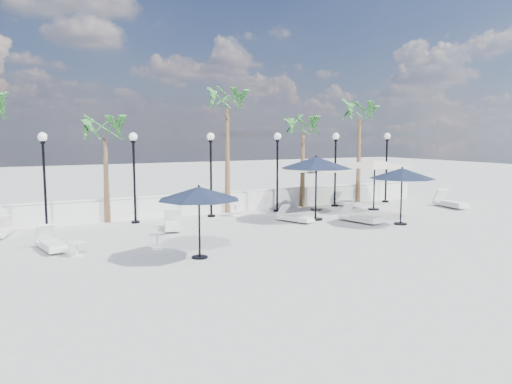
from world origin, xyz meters
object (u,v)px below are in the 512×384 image
lounger_5 (345,202)px  parasol_navy_right (402,174)px  parasol_cream_sq_b (316,164)px  lounger_6 (295,217)px  parasol_cream_sq_a (375,160)px  lounger_3 (172,224)px  parasol_navy_left (199,194)px  lounger_7 (451,203)px  lounger_4 (360,217)px  lounger_0 (51,243)px  lounger_2 (1,231)px  parasol_navy_mid (316,163)px

lounger_5 → parasol_navy_right: size_ratio=0.69×
lounger_5 → parasol_cream_sq_b: 2.94m
lounger_6 → parasol_cream_sq_a: parasol_cream_sq_a is taller
lounger_3 → parasol_cream_sq_a: size_ratio=0.35×
lounger_5 → parasol_navy_left: bearing=-155.4°
lounger_6 → lounger_7: lounger_7 is taller
lounger_4 → parasol_navy_left: bearing=-173.7°
lounger_0 → lounger_2: 3.53m
parasol_cream_sq_b → lounger_7: bearing=-21.8°
lounger_3 → lounger_5: bearing=27.1°
lounger_6 → parasol_navy_right: size_ratio=0.66×
lounger_3 → lounger_2: bearing=-179.5°
lounger_5 → parasol_navy_mid: parasol_navy_mid is taller
lounger_0 → lounger_6: lounger_0 is taller
lounger_4 → lounger_5: size_ratio=1.07×
lounger_6 → parasol_navy_left: size_ratio=0.70×
lounger_0 → parasol_cream_sq_a: 15.52m
lounger_5 → lounger_6: bearing=-157.7°
lounger_2 → parasol_navy_right: 15.80m
lounger_5 → parasol_cream_sq_a: bearing=-78.6°
parasol_navy_left → parasol_cream_sq_b: size_ratio=0.51×
parasol_navy_mid → lounger_0: bearing=-175.9°
parasol_navy_mid → lounger_6: bearing=-175.5°
lounger_4 → parasol_cream_sq_b: (0.44, 3.91, 2.06)m
parasol_navy_mid → lounger_5: bearing=35.3°
lounger_3 → lounger_7: bearing=12.6°
lounger_2 → lounger_7: bearing=7.4°
parasol_navy_mid → lounger_7: bearing=-1.7°
lounger_2 → parasol_navy_mid: bearing=3.6°
parasol_navy_left → parasol_navy_mid: parasol_navy_mid is taller
lounger_4 → parasol_navy_left: size_ratio=0.78×
lounger_4 → parasol_navy_mid: bearing=118.7°
lounger_4 → lounger_7: size_ratio=0.91×
lounger_4 → lounger_7: 7.14m
lounger_6 → parasol_navy_mid: size_ratio=0.56×
lounger_3 → parasol_navy_left: (-0.72, -4.76, 1.75)m
parasol_navy_right → parasol_cream_sq_a: size_ratio=0.49×
lounger_3 → parasol_cream_sq_b: (8.02, 1.64, 2.07)m
lounger_5 → parasol_cream_sq_a: 2.83m
lounger_7 → lounger_3: bearing=-173.7°
lounger_4 → parasol_navy_left: parasol_navy_left is taller
parasol_cream_sq_a → parasol_navy_left: bearing=-155.9°
lounger_4 → lounger_6: 2.77m
lounger_5 → parasol_navy_right: (-1.26, -5.28, 1.90)m
lounger_4 → lounger_7: bearing=-0.1°
lounger_2 → parasol_navy_left: (5.27, -6.47, 1.77)m
lounger_5 → lounger_7: size_ratio=0.85×
lounger_7 → parasol_navy_mid: (-8.26, 0.25, 2.25)m
lounger_2 → lounger_5: size_ratio=0.95×
lounger_7 → parasol_navy_right: parasol_navy_right is taller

